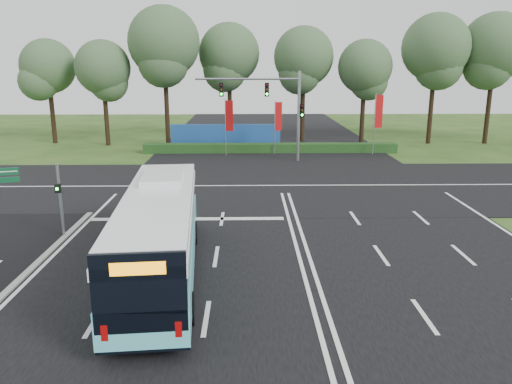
% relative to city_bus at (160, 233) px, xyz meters
% --- Properties ---
extents(ground, '(120.00, 120.00, 0.00)m').
position_rel_city_bus_xyz_m(ground, '(5.17, 1.75, -1.65)').
color(ground, '#264617').
rests_on(ground, ground).
extents(road_main, '(20.00, 120.00, 0.04)m').
position_rel_city_bus_xyz_m(road_main, '(5.17, 1.75, -1.63)').
color(road_main, black).
rests_on(road_main, ground).
extents(road_cross, '(120.00, 14.00, 0.05)m').
position_rel_city_bus_xyz_m(road_cross, '(5.17, 13.75, -1.63)').
color(road_cross, black).
rests_on(road_cross, ground).
extents(kerb_strip, '(0.25, 18.00, 0.12)m').
position_rel_city_bus_xyz_m(kerb_strip, '(-4.93, -1.25, -1.59)').
color(kerb_strip, gray).
rests_on(kerb_strip, ground).
extents(city_bus, '(3.35, 11.60, 3.28)m').
position_rel_city_bus_xyz_m(city_bus, '(0.00, 0.00, 0.00)').
color(city_bus, '#5CCBD7').
rests_on(city_bus, ground).
extents(pedestrian_signal, '(0.30, 0.41, 3.33)m').
position_rel_city_bus_xyz_m(pedestrian_signal, '(-5.03, 4.24, 0.16)').
color(pedestrian_signal, gray).
rests_on(pedestrian_signal, ground).
extents(banner_flag_left, '(0.68, 0.23, 4.71)m').
position_rel_city_bus_xyz_m(banner_flag_left, '(1.57, 24.83, 1.41)').
color(banner_flag_left, gray).
rests_on(banner_flag_left, ground).
extents(banner_flag_mid, '(0.63, 0.28, 4.52)m').
position_rel_city_bus_xyz_m(banner_flag_mid, '(5.72, 25.53, 1.30)').
color(banner_flag_mid, gray).
rests_on(banner_flag_mid, ground).
extents(banner_flag_right, '(0.74, 0.25, 5.14)m').
position_rel_city_bus_xyz_m(banner_flag_right, '(14.11, 25.14, 1.67)').
color(banner_flag_right, gray).
rests_on(banner_flag_right, ground).
extents(traffic_light_gantry, '(8.41, 0.28, 7.00)m').
position_rel_city_bus_xyz_m(traffic_light_gantry, '(5.38, 22.25, 3.01)').
color(traffic_light_gantry, gray).
rests_on(traffic_light_gantry, ground).
extents(hedge, '(22.00, 1.20, 0.80)m').
position_rel_city_bus_xyz_m(hedge, '(5.17, 26.25, -1.25)').
color(hedge, '#143613').
rests_on(hedge, ground).
extents(blue_hoarding, '(10.00, 0.30, 2.20)m').
position_rel_city_bus_xyz_m(blue_hoarding, '(1.17, 28.75, -0.55)').
color(blue_hoarding, '#1A4991').
rests_on(blue_hoarding, ground).
extents(eucalyptus_row, '(53.31, 9.23, 12.81)m').
position_rel_city_bus_xyz_m(eucalyptus_row, '(10.70, 31.84, 6.98)').
color(eucalyptus_row, black).
rests_on(eucalyptus_row, ground).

